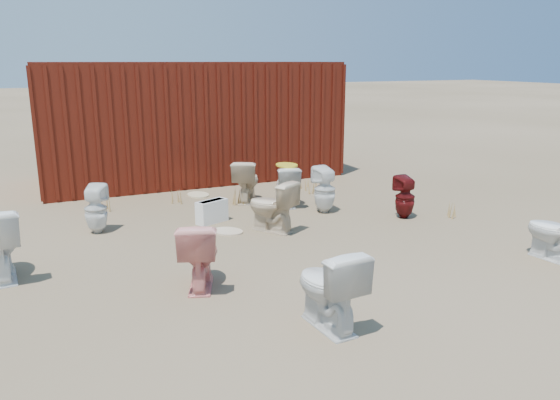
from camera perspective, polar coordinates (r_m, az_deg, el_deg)
name	(u,v)px	position (r m, az deg, el deg)	size (l,w,h in m)	color
ground	(299,251)	(7.20, 1.97, -5.33)	(100.00, 100.00, 0.00)	brown
shipping_container	(190,121)	(11.73, -9.38, 8.18)	(6.00, 2.40, 2.40)	#4B170C
toilet_front_pink	(199,254)	(6.04, -8.44, -5.58)	(0.43, 0.75, 0.76)	pink
toilet_front_c	(328,287)	(5.11, 5.07, -9.08)	(0.44, 0.78, 0.79)	white
toilet_front_maroon	(405,197)	(8.81, 12.92, 0.29)	(0.30, 0.31, 0.68)	#550E0F
toilet_front_e	(555,232)	(7.59, 26.82, -2.96)	(0.41, 0.72, 0.73)	white
toilet_back_a	(96,209)	(8.28, -18.69, -0.89)	(0.32, 0.33, 0.71)	white
toilet_back_beige_left	(272,206)	(7.91, -0.89, -0.64)	(0.42, 0.74, 0.76)	beige
toilet_back_beige_right	(246,181)	(9.60, -3.53, 2.01)	(0.42, 0.74, 0.75)	beige
toilet_back_yellowlid	(287,186)	(9.32, 0.70, 1.49)	(0.39, 0.68, 0.70)	silver
toilet_back_e	(325,190)	(8.93, 4.69, 1.09)	(0.34, 0.35, 0.76)	white
yellow_lid	(287,165)	(9.24, 0.71, 3.67)	(0.35, 0.44, 0.03)	gold
loose_tank	(212,211)	(8.45, -7.13, -1.20)	(0.50, 0.20, 0.35)	white
loose_lid_near	(198,195)	(10.22, -8.55, 0.55)	(0.38, 0.49, 0.02)	beige
loose_lid_far	(228,231)	(7.99, -5.49, -3.28)	(0.36, 0.47, 0.02)	beige
weed_clump_a	(101,205)	(9.41, -18.15, -0.48)	(0.36, 0.36, 0.26)	olive
weed_clump_b	(239,196)	(9.41, -4.31, 0.39)	(0.32, 0.32, 0.32)	olive
weed_clump_c	(313,183)	(10.40, 3.49, 1.75)	(0.36, 0.36, 0.32)	olive
weed_clump_d	(173,196)	(9.71, -11.14, 0.42)	(0.30, 0.30, 0.26)	olive
weed_clump_e	(305,181)	(10.74, 2.59, 2.01)	(0.34, 0.34, 0.26)	olive
weed_clump_f	(451,210)	(9.08, 17.40, -1.01)	(0.28, 0.28, 0.24)	olive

